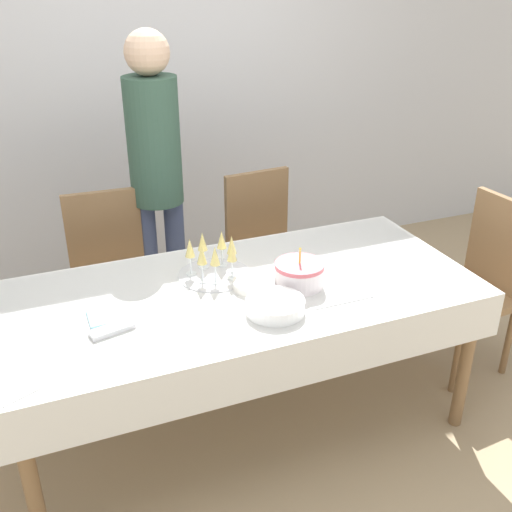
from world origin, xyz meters
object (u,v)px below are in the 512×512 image
object	(u,v)px
plate_stack_dessert	(253,284)
person_standing	(155,164)
dining_chair_far_right	(265,247)
birthday_cake	(299,274)
dining_chair_far_left	(111,274)
plate_stack_main	(275,306)
dining_chair_right_end	(480,278)
champagne_tray	(214,258)

from	to	relation	value
plate_stack_dessert	person_standing	size ratio (longest dim) A/B	0.10
dining_chair_far_right	birthday_cake	bearing A→B (deg)	-103.48
dining_chair_far_left	plate_stack_main	distance (m)	1.17
birthday_cake	plate_stack_main	bearing A→B (deg)	-138.57
dining_chair_far_right	plate_stack_dessert	xyz separation A→B (m)	(-0.40, -0.81, 0.25)
dining_chair_far_right	plate_stack_dessert	distance (m)	0.94
dining_chair_right_end	plate_stack_main	world-z (taller)	dining_chair_right_end
dining_chair_far_right	birthday_cake	distance (m)	0.93
dining_chair_far_left	dining_chair_far_right	xyz separation A→B (m)	(0.90, -0.00, 0.00)
champagne_tray	dining_chair_right_end	bearing A→B (deg)	-6.00
dining_chair_right_end	champagne_tray	xyz separation A→B (m)	(-1.42, 0.15, 0.31)
dining_chair_right_end	champagne_tray	distance (m)	1.46
dining_chair_far_left	birthday_cake	distance (m)	1.14
dining_chair_right_end	person_standing	size ratio (longest dim) A/B	0.55
dining_chair_far_left	plate_stack_main	xyz separation A→B (m)	(0.51, -1.03, 0.26)
champagne_tray	plate_stack_dessert	xyz separation A→B (m)	(0.12, -0.17, -0.07)
dining_chair_right_end	plate_stack_dessert	distance (m)	1.32
champagne_tray	plate_stack_dessert	bearing A→B (deg)	-55.76
birthday_cake	champagne_tray	bearing A→B (deg)	143.70
dining_chair_far_right	champagne_tray	size ratio (longest dim) A/B	2.88
person_standing	birthday_cake	bearing A→B (deg)	-69.32
plate_stack_dessert	birthday_cake	bearing A→B (deg)	-15.89
dining_chair_far_right	person_standing	xyz separation A→B (m)	(-0.58, 0.13, 0.54)
dining_chair_right_end	person_standing	xyz separation A→B (m)	(-1.48, 0.92, 0.54)
birthday_cake	champagne_tray	world-z (taller)	birthday_cake
plate_stack_main	plate_stack_dessert	bearing A→B (deg)	92.19
dining_chair_far_right	plate_stack_main	bearing A→B (deg)	-110.90
dining_chair_far_right	person_standing	size ratio (longest dim) A/B	0.55
dining_chair_far_right	dining_chair_far_left	bearing A→B (deg)	179.98
dining_chair_far_right	person_standing	bearing A→B (deg)	167.24
champagne_tray	plate_stack_dessert	distance (m)	0.22
plate_stack_main	dining_chair_right_end	bearing A→B (deg)	10.70
birthday_cake	person_standing	xyz separation A→B (m)	(-0.38, 1.00, 0.25)
birthday_cake	dining_chair_far_left	bearing A→B (deg)	128.67
dining_chair_far_right	dining_chair_right_end	size ratio (longest dim) A/B	1.00
champagne_tray	plate_stack_main	xyz separation A→B (m)	(0.13, -0.39, -0.06)
plate_stack_dessert	person_standing	world-z (taller)	person_standing
champagne_tray	person_standing	xyz separation A→B (m)	(-0.06, 0.77, 0.22)
dining_chair_right_end	birthday_cake	bearing A→B (deg)	-175.84
plate_stack_dessert	dining_chair_far_left	bearing A→B (deg)	121.61
dining_chair_far_left	plate_stack_main	size ratio (longest dim) A/B	3.95
dining_chair_far_left	dining_chair_right_end	size ratio (longest dim) A/B	1.00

